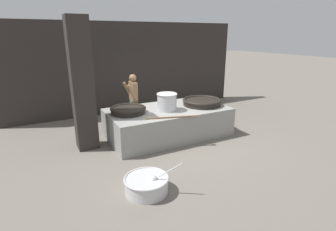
{
  "coord_description": "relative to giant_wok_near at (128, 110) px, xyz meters",
  "views": [
    {
      "loc": [
        -3.32,
        -6.32,
        2.84
      ],
      "look_at": [
        0.0,
        0.0,
        0.6
      ],
      "focal_mm": 28.0,
      "sensor_mm": 36.0,
      "label": 1
    }
  ],
  "objects": [
    {
      "name": "prep_bowl_vegetables",
      "position": [
        -0.56,
        -2.5,
        -0.72
      ],
      "size": [
        0.97,
        0.85,
        0.66
      ],
      "color": "silver",
      "rests_on": "ground_plane"
    },
    {
      "name": "giant_wok_near",
      "position": [
        0.0,
        0.0,
        0.0
      ],
      "size": [
        0.96,
        0.96,
        0.17
      ],
      "color": "black",
      "rests_on": "hearth_platform"
    },
    {
      "name": "ground_plane",
      "position": [
        1.14,
        -0.13,
        -0.89
      ],
      "size": [
        60.0,
        60.0,
        0.0
      ],
      "primitive_type": "plane",
      "color": "slate"
    },
    {
      "name": "giant_wok_far",
      "position": [
        2.22,
        -0.24,
        0.01
      ],
      "size": [
        1.15,
        1.15,
        0.19
      ],
      "color": "black",
      "rests_on": "hearth_platform"
    },
    {
      "name": "cook",
      "position": [
        0.6,
        1.23,
        -0.01
      ],
      "size": [
        0.4,
        0.61,
        1.64
      ],
      "rotation": [
        0.0,
        0.0,
        3.07
      ],
      "color": "#8C6647",
      "rests_on": "ground_plane"
    },
    {
      "name": "support_pillar",
      "position": [
        -1.11,
        0.13,
        0.73
      ],
      "size": [
        0.51,
        0.51,
        3.26
      ],
      "primitive_type": "cube",
      "color": "#2D2826",
      "rests_on": "ground_plane"
    },
    {
      "name": "stirring_paddle",
      "position": [
        0.89,
        -0.95,
        -0.07
      ],
      "size": [
        1.28,
        0.46,
        0.04
      ],
      "rotation": [
        0.0,
        0.0,
        -0.3
      ],
      "color": "brown",
      "rests_on": "hearth_platform"
    },
    {
      "name": "stock_pot",
      "position": [
        1.04,
        -0.25,
        0.16
      ],
      "size": [
        0.57,
        0.57,
        0.48
      ],
      "color": "silver",
      "rests_on": "hearth_platform"
    },
    {
      "name": "hearth_platform",
      "position": [
        1.14,
        -0.13,
        -0.49
      ],
      "size": [
        3.4,
        1.8,
        0.8
      ],
      "color": "gray",
      "rests_on": "ground_plane"
    },
    {
      "name": "back_wall",
      "position": [
        1.14,
        2.91,
        0.73
      ],
      "size": [
        8.86,
        0.24,
        3.26
      ],
      "primitive_type": "cube",
      "color": "#2D2826",
      "rests_on": "ground_plane"
    }
  ]
}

